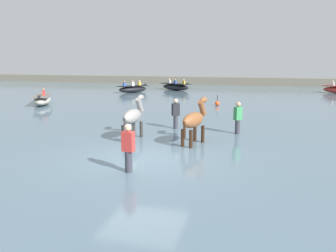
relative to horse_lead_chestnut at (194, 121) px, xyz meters
name	(u,v)px	position (x,y,z in m)	size (l,w,h in m)	color
ground_plane	(144,168)	(-1.16, -2.21, -1.15)	(120.00, 120.00, 0.00)	#756B56
water_surface	(198,114)	(-1.16, 7.79, -1.00)	(90.00, 90.00, 0.29)	slate
horse_lead_chestnut	(194,121)	(0.00, 0.00, 0.00)	(0.84, 1.79, 1.94)	brown
horse_trailing_grey	(133,117)	(-2.41, 0.20, 0.00)	(0.56, 1.78, 1.94)	gray
boat_distant_west	(176,87)	(-5.74, 21.12, -0.52)	(3.53, 2.77, 1.14)	black
boat_near_starboard	(133,89)	(-9.03, 17.75, -0.53)	(2.63, 2.95, 1.11)	black
boat_distant_east	(42,100)	(-11.94, 8.06, -0.53)	(2.41, 3.19, 1.12)	#B2AD9E
person_wading_mid	(128,152)	(-1.16, -3.49, -0.28)	(0.34, 0.24, 1.63)	#383842
person_wading_close	(238,120)	(1.43, 2.15, -0.28)	(0.36, 0.37, 1.63)	#383842
person_onlooker_left	(176,116)	(-1.29, 2.54, -0.28)	(0.38, 0.35, 1.63)	#383842
channel_buoy	(217,103)	(-0.36, 10.58, -0.69)	(0.32, 0.32, 0.74)	#E54C1E
far_shoreline	(229,82)	(-1.16, 30.29, -0.54)	(80.00, 2.40, 1.22)	#706B5B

